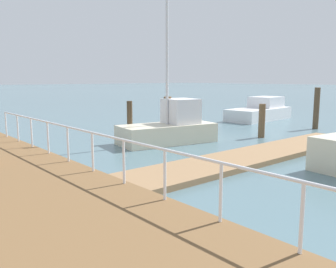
# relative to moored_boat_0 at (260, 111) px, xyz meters

# --- Properties ---
(ground_plane) EXTENTS (300.00, 300.00, 0.00)m
(ground_plane) POSITION_rel_moored_boat_0_xyz_m (-13.43, 1.92, -0.59)
(ground_plane) COLOR slate
(floating_dock) EXTENTS (12.92, 2.00, 0.18)m
(floating_dock) POSITION_rel_moored_boat_0_xyz_m (-10.47, -7.14, -0.50)
(floating_dock) COLOR #93704C
(floating_dock) RESTS_ON ground_plane
(boardwalk_railing) EXTENTS (0.06, 24.09, 1.08)m
(boardwalk_railing) POSITION_rel_moored_boat_0_xyz_m (-16.58, -10.83, 0.64)
(boardwalk_railing) COLOR white
(boardwalk_railing) RESTS_ON boardwalk
(dock_piling_1) EXTENTS (0.25, 0.25, 1.87)m
(dock_piling_1) POSITION_rel_moored_boat_0_xyz_m (-12.09, -1.53, 0.35)
(dock_piling_1) COLOR #473826
(dock_piling_1) RESTS_ON ground_plane
(dock_piling_2) EXTENTS (0.32, 0.32, 1.64)m
(dock_piling_2) POSITION_rel_moored_boat_0_xyz_m (-6.43, -4.59, 0.23)
(dock_piling_2) COLOR brown
(dock_piling_2) RESTS_ON ground_plane
(dock_piling_3) EXTENTS (0.32, 0.32, 2.36)m
(dock_piling_3) POSITION_rel_moored_boat_0_xyz_m (-1.52, -4.82, 0.59)
(dock_piling_3) COLOR brown
(dock_piling_3) RESTS_ON ground_plane
(dock_piling_4) EXTENTS (0.36, 0.36, 2.04)m
(dock_piling_4) POSITION_rel_moored_boat_0_xyz_m (-10.48, -2.26, 0.43)
(dock_piling_4) COLOR brown
(dock_piling_4) RESTS_ON ground_plane
(moored_boat_0) EXTENTS (5.59, 2.68, 1.57)m
(moored_boat_0) POSITION_rel_moored_boat_0_xyz_m (0.00, 0.00, 0.00)
(moored_boat_0) COLOR white
(moored_boat_0) RESTS_ON ground_plane
(moored_boat_1) EXTENTS (4.56, 2.50, 6.93)m
(moored_boat_1) POSITION_rel_moored_boat_0_xyz_m (-10.75, -2.77, 0.10)
(moored_boat_1) COLOR beige
(moored_boat_1) RESTS_ON ground_plane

